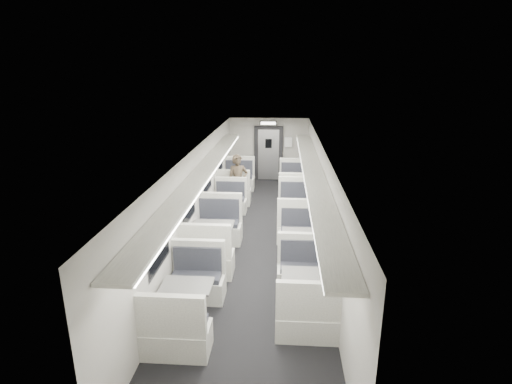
# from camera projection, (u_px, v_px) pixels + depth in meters

# --- Properties ---
(room) EXTENTS (3.24, 12.24, 2.64)m
(room) POSITION_uv_depth(u_px,v_px,m) (259.00, 197.00, 9.68)
(room) COLOR black
(room) RESTS_ON ground
(booth_left_a) EXTENTS (1.09, 2.20, 1.18)m
(booth_left_a) POSITION_uv_depth(u_px,v_px,m) (236.00, 185.00, 13.56)
(booth_left_a) COLOR white
(booth_left_a) RESTS_ON room
(booth_left_b) EXTENTS (0.97, 1.96, 1.05)m
(booth_left_b) POSITION_uv_depth(u_px,v_px,m) (227.00, 209.00, 11.37)
(booth_left_b) COLOR white
(booth_left_b) RESTS_ON room
(booth_left_c) EXTENTS (1.13, 2.28, 1.22)m
(booth_left_c) POSITION_uv_depth(u_px,v_px,m) (213.00, 240.00, 9.17)
(booth_left_c) COLOR white
(booth_left_c) RESTS_ON room
(booth_left_d) EXTENTS (1.03, 2.08, 1.11)m
(booth_left_d) POSITION_uv_depth(u_px,v_px,m) (188.00, 303.00, 6.77)
(booth_left_d) COLOR white
(booth_left_d) RESTS_ON room
(booth_right_a) EXTENTS (1.10, 2.22, 1.19)m
(booth_right_a) POSITION_uv_depth(u_px,v_px,m) (296.00, 189.00, 13.15)
(booth_right_a) COLOR white
(booth_right_a) RESTS_ON room
(booth_right_b) EXTENTS (1.10, 2.23, 1.19)m
(booth_right_b) POSITION_uv_depth(u_px,v_px,m) (298.00, 215.00, 10.77)
(booth_right_b) COLOR white
(booth_right_b) RESTS_ON room
(booth_right_c) EXTENTS (1.01, 2.05, 1.10)m
(booth_right_c) POSITION_uv_depth(u_px,v_px,m) (301.00, 246.00, 8.94)
(booth_right_c) COLOR white
(booth_right_c) RESTS_ON room
(booth_right_d) EXTENTS (1.00, 2.04, 1.09)m
(booth_right_d) POSITION_uv_depth(u_px,v_px,m) (305.00, 291.00, 7.15)
(booth_right_d) COLOR white
(booth_right_d) RESTS_ON room
(passenger) EXTENTS (0.71, 0.55, 1.71)m
(passenger) POSITION_uv_depth(u_px,v_px,m) (238.00, 182.00, 12.21)
(passenger) COLOR black
(passenger) RESTS_ON room
(window_a) EXTENTS (0.02, 1.18, 0.84)m
(window_a) POSITION_uv_depth(u_px,v_px,m) (220.00, 160.00, 12.98)
(window_a) COLOR black
(window_a) RESTS_ON room
(window_b) EXTENTS (0.02, 1.18, 0.84)m
(window_b) POSITION_uv_depth(u_px,v_px,m) (207.00, 177.00, 10.88)
(window_b) COLOR black
(window_b) RESTS_ON room
(window_c) EXTENTS (0.02, 1.18, 0.84)m
(window_c) POSITION_uv_depth(u_px,v_px,m) (189.00, 203.00, 8.79)
(window_c) COLOR black
(window_c) RESTS_ON room
(window_d) EXTENTS (0.02, 1.18, 0.84)m
(window_d) POSITION_uv_depth(u_px,v_px,m) (159.00, 245.00, 6.69)
(window_d) COLOR black
(window_d) RESTS_ON room
(luggage_rack_left) EXTENTS (0.46, 10.40, 0.09)m
(luggage_rack_left) POSITION_uv_depth(u_px,v_px,m) (205.00, 170.00, 9.27)
(luggage_rack_left) COLOR white
(luggage_rack_left) RESTS_ON room
(luggage_rack_right) EXTENTS (0.46, 10.40, 0.09)m
(luggage_rack_right) POSITION_uv_depth(u_px,v_px,m) (312.00, 172.00, 9.10)
(luggage_rack_right) COLOR white
(luggage_rack_right) RESTS_ON room
(vestibule_door) EXTENTS (1.10, 0.13, 2.10)m
(vestibule_door) POSITION_uv_depth(u_px,v_px,m) (268.00, 154.00, 15.39)
(vestibule_door) COLOR black
(vestibule_door) RESTS_ON room
(exit_sign) EXTENTS (0.62, 0.12, 0.16)m
(exit_sign) POSITION_uv_depth(u_px,v_px,m) (268.00, 123.00, 14.55)
(exit_sign) COLOR black
(exit_sign) RESTS_ON room
(wall_notice) EXTENTS (0.32, 0.02, 0.40)m
(wall_notice) POSITION_uv_depth(u_px,v_px,m) (288.00, 142.00, 15.19)
(wall_notice) COLOR white
(wall_notice) RESTS_ON room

